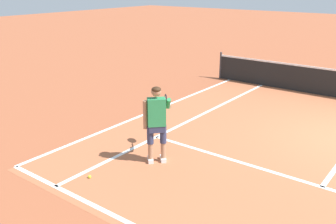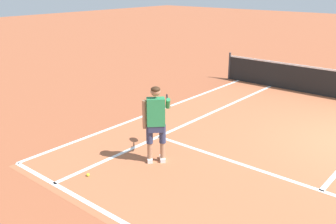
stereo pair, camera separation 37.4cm
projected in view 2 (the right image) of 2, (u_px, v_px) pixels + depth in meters
line_service at (321, 191)px, 7.18m from camera, size 8.23×0.10×0.01m
line_singles_left at (196, 120)px, 10.87m from camera, size 0.10×9.51×0.01m
line_doubles_left at (160, 110)px, 11.71m from camera, size 0.10×9.51×0.01m
tennis_player at (156, 119)px, 8.06m from camera, size 0.75×1.16×1.71m
tennis_ball_near_feet at (88, 175)px, 7.71m from camera, size 0.07×0.07×0.07m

